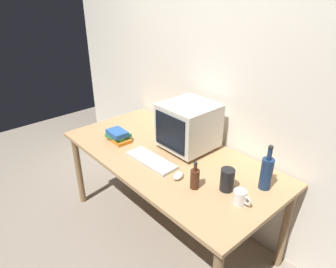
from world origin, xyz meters
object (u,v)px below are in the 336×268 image
Objects in this scene: computer_mouse at (178,176)px; bottle_tall at (267,172)px; bottle_short at (195,178)px; crt_monitor at (188,126)px; keyboard at (151,160)px; metal_canister at (227,180)px; mug at (240,197)px; book_stack at (118,136)px.

computer_mouse is 0.57m from bottle_tall.
crt_monitor is at bearing 140.04° from bottle_short.
keyboard is 0.60m from metal_canister.
bottle_tall is at bearing 14.86° from computer_mouse.
keyboard is 0.73m from mug.
bottle_short is at bearing -162.95° from mug.
book_stack is 1.17m from mug.
mug is (0.44, 0.09, 0.03)m from computer_mouse.
bottle_tall is (0.45, 0.34, 0.10)m from computer_mouse.
metal_canister is (0.58, 0.15, 0.06)m from keyboard.
mug is (1.17, 0.10, 0.00)m from book_stack.
crt_monitor is 0.46m from computer_mouse.
metal_canister is at bearing 42.73° from bottle_short.
bottle_short reaches higher than mug.
mug is (0.29, 0.09, -0.03)m from bottle_short.
computer_mouse is at bearing -167.95° from mug.
mug is at bearing -19.40° from metal_canister.
bottle_tall is 2.61× the size of mug.
book_stack is 1.04m from metal_canister.
keyboard is (-0.03, -0.35, -0.18)m from crt_monitor.
metal_canister is (1.03, 0.15, 0.03)m from book_stack.
metal_canister is at bearing -126.99° from bottle_tall.
bottle_tall reaches higher than book_stack.
book_stack is at bearing -175.20° from mug.
crt_monitor is 3.25× the size of mug.
book_stack is (-0.47, -0.35, -0.15)m from crt_monitor.
keyboard is 0.81m from bottle_tall.
mug is at bearing -92.22° from bottle_tall.
bottle_tall is at bearing 16.36° from book_stack.
bottle_tall reaches higher than mug.
bottle_short is at bearing -0.38° from keyboard.
book_stack reaches higher than mug.
crt_monitor is 0.61m from book_stack.
mug is at bearing -10.47° from computer_mouse.
bottle_tall is at bearing 23.41° from keyboard.
bottle_tall is at bearing -0.10° from crt_monitor.
crt_monitor reaches higher than computer_mouse.
bottle_short is 0.79× the size of book_stack.
computer_mouse is at bearing 0.37° from book_stack.
keyboard is 0.43m from bottle_short.
crt_monitor is at bearing 36.09° from book_stack.
book_stack is at bearing 177.03° from keyboard.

